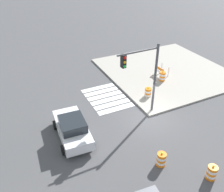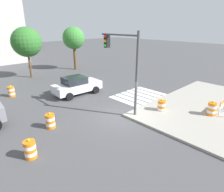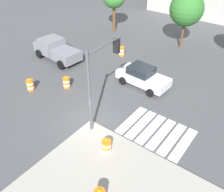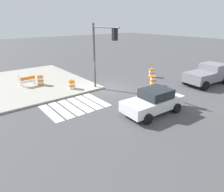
{
  "view_description": "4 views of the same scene",
  "coord_description": "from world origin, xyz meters",
  "px_view_note": "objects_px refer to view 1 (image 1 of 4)",
  "views": [
    {
      "loc": [
        -12.3,
        9.18,
        11.37
      ],
      "look_at": [
        1.79,
        2.34,
        1.58
      ],
      "focal_mm": 39.01,
      "sensor_mm": 36.0,
      "label": 1
    },
    {
      "loc": [
        -8.92,
        -8.14,
        6.01
      ],
      "look_at": [
        0.48,
        1.55,
        0.96
      ],
      "focal_mm": 30.97,
      "sensor_mm": 36.0,
      "label": 2
    },
    {
      "loc": [
        8.7,
        -9.18,
        11.05
      ],
      "look_at": [
        0.27,
        2.03,
        1.09
      ],
      "focal_mm": 39.53,
      "sensor_mm": 36.0,
      "label": 3
    },
    {
      "loc": [
        10.06,
        13.73,
        5.88
      ],
      "look_at": [
        1.77,
        3.34,
        0.71
      ],
      "focal_mm": 31.48,
      "sensor_mm": 36.0,
      "label": 4
    }
  ],
  "objects_px": {
    "traffic_barrel_near_corner": "(148,93)",
    "construction_barricade": "(161,70)",
    "traffic_barrel_crosswalk_end": "(161,159)",
    "sports_car": "(72,128)",
    "traffic_barrel_median_far": "(212,172)",
    "traffic_light_pole": "(143,70)",
    "traffic_barrel_on_sidewalk": "(162,76)"
  },
  "relations": [
    {
      "from": "construction_barricade",
      "to": "traffic_barrel_on_sidewalk",
      "type": "bearing_deg",
      "value": 153.91
    },
    {
      "from": "sports_car",
      "to": "construction_barricade",
      "type": "relative_size",
      "value": 3.39
    },
    {
      "from": "sports_car",
      "to": "traffic_barrel_near_corner",
      "type": "bearing_deg",
      "value": -74.09
    },
    {
      "from": "construction_barricade",
      "to": "traffic_barrel_near_corner",
      "type": "bearing_deg",
      "value": 130.36
    },
    {
      "from": "construction_barricade",
      "to": "traffic_light_pole",
      "type": "distance_m",
      "value": 7.79
    },
    {
      "from": "traffic_barrel_median_far",
      "to": "traffic_light_pole",
      "type": "height_order",
      "value": "traffic_light_pole"
    },
    {
      "from": "sports_car",
      "to": "traffic_barrel_near_corner",
      "type": "height_order",
      "value": "sports_car"
    },
    {
      "from": "traffic_barrel_median_far",
      "to": "construction_barricade",
      "type": "height_order",
      "value": "construction_barricade"
    },
    {
      "from": "traffic_barrel_on_sidewalk",
      "to": "traffic_barrel_crosswalk_end",
      "type": "bearing_deg",
      "value": 143.83
    },
    {
      "from": "traffic_barrel_near_corner",
      "to": "construction_barricade",
      "type": "bearing_deg",
      "value": -49.64
    },
    {
      "from": "sports_car",
      "to": "traffic_barrel_near_corner",
      "type": "xyz_separation_m",
      "value": [
        2.13,
        -7.49,
        -0.36
      ]
    },
    {
      "from": "sports_car",
      "to": "traffic_barrel_near_corner",
      "type": "distance_m",
      "value": 7.79
    },
    {
      "from": "traffic_barrel_on_sidewalk",
      "to": "traffic_barrel_median_far",
      "type": "bearing_deg",
      "value": 157.94
    },
    {
      "from": "traffic_barrel_crosswalk_end",
      "to": "construction_barricade",
      "type": "height_order",
      "value": "construction_barricade"
    },
    {
      "from": "traffic_barrel_median_far",
      "to": "traffic_barrel_on_sidewalk",
      "type": "xyz_separation_m",
      "value": [
        10.66,
        -4.32,
        0.15
      ]
    },
    {
      "from": "traffic_barrel_on_sidewalk",
      "to": "construction_barricade",
      "type": "bearing_deg",
      "value": -26.09
    },
    {
      "from": "traffic_barrel_crosswalk_end",
      "to": "traffic_barrel_on_sidewalk",
      "type": "bearing_deg",
      "value": -36.17
    },
    {
      "from": "traffic_barrel_median_far",
      "to": "traffic_light_pole",
      "type": "xyz_separation_m",
      "value": [
        6.93,
        0.48,
        3.46
      ]
    },
    {
      "from": "sports_car",
      "to": "traffic_light_pole",
      "type": "bearing_deg",
      "value": -87.99
    },
    {
      "from": "traffic_barrel_near_corner",
      "to": "construction_barricade",
      "type": "height_order",
      "value": "construction_barricade"
    },
    {
      "from": "sports_car",
      "to": "construction_barricade",
      "type": "height_order",
      "value": "sports_car"
    },
    {
      "from": "traffic_barrel_near_corner",
      "to": "traffic_barrel_crosswalk_end",
      "type": "relative_size",
      "value": 1.0
    },
    {
      "from": "traffic_barrel_near_corner",
      "to": "traffic_barrel_crosswalk_end",
      "type": "distance_m",
      "value": 7.66
    },
    {
      "from": "traffic_barrel_on_sidewalk",
      "to": "sports_car",
      "type": "bearing_deg",
      "value": 110.86
    },
    {
      "from": "traffic_barrel_crosswalk_end",
      "to": "traffic_barrel_median_far",
      "type": "distance_m",
      "value": 2.85
    },
    {
      "from": "traffic_light_pole",
      "to": "sports_car",
      "type": "bearing_deg",
      "value": 92.01
    },
    {
      "from": "traffic_barrel_near_corner",
      "to": "traffic_barrel_crosswalk_end",
      "type": "xyz_separation_m",
      "value": [
        -6.82,
        3.49,
        0.0
      ]
    },
    {
      "from": "sports_car",
      "to": "traffic_barrel_median_far",
      "type": "xyz_separation_m",
      "value": [
        -6.74,
        -5.96,
        -0.36
      ]
    },
    {
      "from": "traffic_barrel_median_far",
      "to": "sports_car",
      "type": "bearing_deg",
      "value": 41.5
    },
    {
      "from": "traffic_barrel_crosswalk_end",
      "to": "traffic_barrel_median_far",
      "type": "xyz_separation_m",
      "value": [
        -2.05,
        -1.97,
        0.0
      ]
    },
    {
      "from": "sports_car",
      "to": "construction_barricade",
      "type": "distance_m",
      "value": 11.86
    },
    {
      "from": "traffic_barrel_near_corner",
      "to": "traffic_barrel_on_sidewalk",
      "type": "height_order",
      "value": "traffic_barrel_on_sidewalk"
    }
  ]
}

